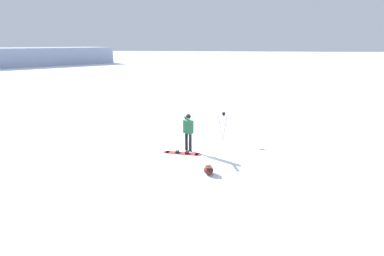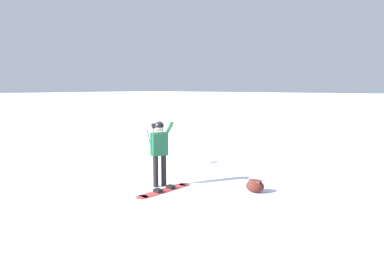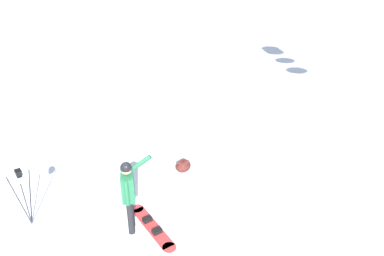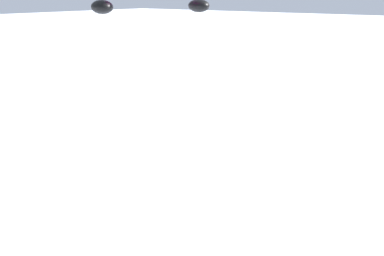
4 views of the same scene
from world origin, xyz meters
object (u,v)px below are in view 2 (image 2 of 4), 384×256
gear_bag_large (255,186)px  camera_tripod (155,136)px  snowboard (164,190)px  snowboarder (160,147)px

gear_bag_large → camera_tripod: size_ratio=0.36×
gear_bag_large → snowboard: bearing=35.5°
snowboarder → gear_bag_large: snowboarder is taller
gear_bag_large → camera_tripod: (3.90, -0.44, 0.86)m
gear_bag_large → camera_tripod: bearing=-6.4°
snowboarder → camera_tripod: bearing=-42.2°
snowboard → gear_bag_large: (-1.85, -1.32, 0.14)m
snowboarder → snowboard: (-0.37, 0.22, -1.04)m
snowboarder → snowboard: 1.12m
snowboarder → camera_tripod: 2.28m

